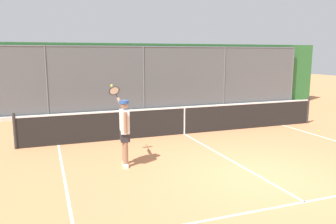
# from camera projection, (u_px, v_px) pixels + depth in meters

# --- Properties ---
(ground_plane) EXTENTS (60.00, 60.00, 0.00)m
(ground_plane) POSITION_uv_depth(u_px,v_px,m) (261.00, 177.00, 7.61)
(ground_plane) COLOR #C67A4C
(court_line_markings) EXTENTS (8.40, 10.59, 0.01)m
(court_line_markings) POSITION_uv_depth(u_px,v_px,m) (316.00, 208.00, 6.10)
(court_line_markings) COLOR white
(court_line_markings) RESTS_ON ground
(fence_backdrop) EXTENTS (20.39, 1.37, 3.23)m
(fence_backdrop) POSITION_uv_depth(u_px,v_px,m) (140.00, 77.00, 16.59)
(fence_backdrop) COLOR #565B60
(fence_backdrop) RESTS_ON ground
(tennis_net) EXTENTS (10.80, 0.09, 1.07)m
(tennis_net) POSITION_uv_depth(u_px,v_px,m) (184.00, 120.00, 11.64)
(tennis_net) COLOR #2D2D2D
(tennis_net) RESTS_ON ground
(tennis_player) EXTENTS (0.36, 1.40, 1.94)m
(tennis_player) POSITION_uv_depth(u_px,v_px,m) (124.00, 128.00, 8.29)
(tennis_player) COLOR silver
(tennis_player) RESTS_ON ground
(tennis_ball_by_sideline) EXTENTS (0.07, 0.07, 0.07)m
(tennis_ball_by_sideline) POSITION_uv_depth(u_px,v_px,m) (319.00, 131.00, 12.03)
(tennis_ball_by_sideline) COLOR #D6E042
(tennis_ball_by_sideline) RESTS_ON ground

